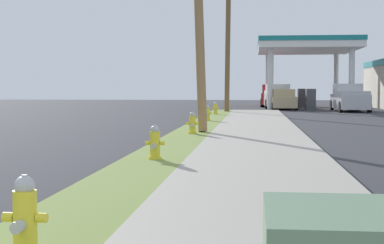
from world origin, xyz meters
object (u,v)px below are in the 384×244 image
at_px(fire_hydrant_fourth, 207,114).
at_px(car_tan_by_near_pump, 283,100).
at_px(fire_hydrant_second, 155,144).
at_px(utility_pole_background, 228,39).
at_px(truck_red_at_far_bay, 273,96).
at_px(fire_hydrant_nearest, 25,220).
at_px(truck_silver_at_forecourt, 350,99).
at_px(fire_hydrant_fifth, 216,109).
at_px(fire_hydrant_third, 192,124).
at_px(truck_white_on_apron, 277,97).
at_px(utility_pole_midground, 199,9).

height_order(fire_hydrant_fourth, car_tan_by_near_pump, car_tan_by_near_pump).
height_order(fire_hydrant_second, utility_pole_background, utility_pole_background).
xyz_separation_m(fire_hydrant_fourth, truck_red_at_far_bay, (3.91, 25.46, 0.47)).
height_order(fire_hydrant_nearest, utility_pole_background, utility_pole_background).
bearing_deg(fire_hydrant_second, truck_silver_at_forecourt, 73.64).
xyz_separation_m(truck_silver_at_forecourt, truck_red_at_far_bay, (-5.04, 10.36, 0.00)).
bearing_deg(fire_hydrant_fifth, fire_hydrant_third, -89.34).
bearing_deg(fire_hydrant_second, truck_red_at_far_bay, 84.58).
bearing_deg(truck_red_at_far_bay, fire_hydrant_fourth, -98.74).
xyz_separation_m(car_tan_by_near_pump, truck_red_at_far_bay, (-0.55, 7.20, 0.19)).
bearing_deg(fire_hydrant_fourth, truck_white_on_apron, 79.38).
bearing_deg(fire_hydrant_third, truck_red_at_far_bay, 83.55).
relative_size(truck_silver_at_forecourt, truck_red_at_far_bay, 0.99).
relative_size(fire_hydrant_nearest, fire_hydrant_fifth, 1.00).
height_order(fire_hydrant_fifth, truck_silver_at_forecourt, truck_silver_at_forecourt).
relative_size(utility_pole_midground, utility_pole_background, 0.92).
distance_m(fire_hydrant_fifth, car_tan_by_near_pump, 12.35).
height_order(fire_hydrant_third, utility_pole_midground, utility_pole_midground).
bearing_deg(truck_red_at_far_bay, fire_hydrant_fifth, -101.96).
relative_size(utility_pole_background, truck_silver_at_forecourt, 1.71).
distance_m(fire_hydrant_nearest, truck_silver_at_forecourt, 38.79).
relative_size(utility_pole_background, truck_white_on_apron, 1.70).
distance_m(fire_hydrant_third, car_tan_by_near_pump, 26.66).
relative_size(fire_hydrant_third, utility_pole_background, 0.08).
distance_m(fire_hydrant_fourth, utility_pole_midground, 7.82).
height_order(fire_hydrant_nearest, truck_silver_at_forecourt, truck_silver_at_forecourt).
distance_m(fire_hydrant_second, car_tan_by_near_pump, 33.78).
distance_m(fire_hydrant_nearest, fire_hydrant_second, 7.41).
relative_size(fire_hydrant_second, truck_white_on_apron, 0.14).
distance_m(utility_pole_background, truck_red_at_far_bay, 15.33).
bearing_deg(fire_hydrant_fourth, fire_hydrant_third, -89.12).
bearing_deg(fire_hydrant_fourth, fire_hydrant_nearest, -89.79).
height_order(fire_hydrant_nearest, fire_hydrant_fifth, same).
bearing_deg(car_tan_by_near_pump, fire_hydrant_nearest, -96.11).
xyz_separation_m(fire_hydrant_nearest, fire_hydrant_fifth, (-0.13, 29.41, 0.00)).
distance_m(fire_hydrant_third, truck_white_on_apron, 29.99).
relative_size(fire_hydrant_second, car_tan_by_near_pump, 0.16).
bearing_deg(fire_hydrant_fifth, fire_hydrant_nearest, -89.74).
relative_size(car_tan_by_near_pump, truck_white_on_apron, 0.83).
bearing_deg(fire_hydrant_second, utility_pole_background, 89.09).
distance_m(fire_hydrant_fifth, utility_pole_background, 6.16).
bearing_deg(truck_silver_at_forecourt, truck_white_on_apron, 126.65).
bearing_deg(fire_hydrant_third, utility_pole_midground, 86.25).
distance_m(fire_hydrant_nearest, truck_white_on_apron, 44.51).
xyz_separation_m(fire_hydrant_second, truck_white_on_apron, (4.01, 36.92, 0.47)).
bearing_deg(truck_silver_at_forecourt, utility_pole_background, -154.46).
relative_size(fire_hydrant_third, fire_hydrant_fifth, 1.00).
relative_size(car_tan_by_near_pump, truck_silver_at_forecourt, 0.84).
relative_size(fire_hydrant_nearest, fire_hydrant_third, 1.00).
bearing_deg(utility_pole_midground, fire_hydrant_second, -91.07).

